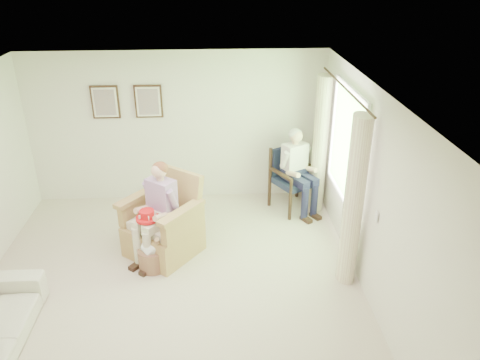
{
  "coord_description": "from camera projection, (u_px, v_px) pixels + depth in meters",
  "views": [
    {
      "loc": [
        0.6,
        -4.82,
        3.96
      ],
      "look_at": [
        0.96,
        1.18,
        1.05
      ],
      "focal_mm": 35.0,
      "sensor_mm": 36.0,
      "label": 1
    }
  ],
  "objects": [
    {
      "name": "red_hat",
      "position": [
        147.0,
        216.0,
        6.31
      ],
      "size": [
        0.31,
        0.31,
        0.14
      ],
      "color": "red",
      "rests_on": "person_wicker"
    },
    {
      "name": "curtain_left",
      "position": [
        353.0,
        203.0,
        5.85
      ],
      "size": [
        0.34,
        0.34,
        2.3
      ],
      "primitive_type": "cylinder",
      "color": "beige",
      "rests_on": "ground"
    },
    {
      "name": "right_wall",
      "position": [
        374.0,
        201.0,
        5.59
      ],
      "size": [
        0.04,
        5.5,
        2.6
      ],
      "primitive_type": "cube",
      "color": "silver",
      "rests_on": "ground"
    },
    {
      "name": "framed_print_left",
      "position": [
        105.0,
        102.0,
        7.62
      ],
      "size": [
        0.45,
        0.05,
        0.55
      ],
      "color": "#382114",
      "rests_on": "back_wall"
    },
    {
      "name": "person_wicker",
      "position": [
        160.0,
        206.0,
        6.42
      ],
      "size": [
        0.4,
        0.63,
        1.42
      ],
      "rotation": [
        0.0,
        0.0,
        -0.66
      ],
      "color": "beige",
      "rests_on": "ground"
    },
    {
      "name": "window",
      "position": [
        347.0,
        142.0,
        6.55
      ],
      "size": [
        0.13,
        2.5,
        1.63
      ],
      "color": "#2D6B23",
      "rests_on": "right_wall"
    },
    {
      "name": "curtain_right",
      "position": [
        320.0,
        145.0,
        7.61
      ],
      "size": [
        0.34,
        0.34,
        2.3
      ],
      "primitive_type": "cylinder",
      "color": "beige",
      "rests_on": "ground"
    },
    {
      "name": "wood_armchair",
      "position": [
        294.0,
        175.0,
        7.94
      ],
      "size": [
        0.67,
        0.63,
        1.04
      ],
      "rotation": [
        0.0,
        0.0,
        0.51
      ],
      "color": "black",
      "rests_on": "ground"
    },
    {
      "name": "hatbox",
      "position": [
        153.0,
        254.0,
        6.45
      ],
      "size": [
        0.5,
        0.5,
        0.59
      ],
      "color": "tan",
      "rests_on": "ground"
    },
    {
      "name": "floor",
      "position": [
        171.0,
        295.0,
        6.03
      ],
      "size": [
        5.5,
        5.5,
        0.0
      ],
      "primitive_type": "plane",
      "color": "beige",
      "rests_on": "ground"
    },
    {
      "name": "framed_print_right",
      "position": [
        148.0,
        101.0,
        7.66
      ],
      "size": [
        0.45,
        0.05,
        0.55
      ],
      "color": "#382114",
      "rests_on": "back_wall"
    },
    {
      "name": "wicker_armchair",
      "position": [
        163.0,
        229.0,
        6.76
      ],
      "size": [
        0.93,
        0.92,
        1.19
      ],
      "rotation": [
        0.0,
        0.0,
        -0.66
      ],
      "color": "tan",
      "rests_on": "ground"
    },
    {
      "name": "ceiling",
      "position": [
        155.0,
        98.0,
        4.89
      ],
      "size": [
        5.0,
        5.5,
        0.02
      ],
      "primitive_type": "cube",
      "color": "white",
      "rests_on": "back_wall"
    },
    {
      "name": "back_wall",
      "position": [
        178.0,
        128.0,
        7.93
      ],
      "size": [
        5.0,
        0.04,
        2.6
      ],
      "primitive_type": "cube",
      "color": "silver",
      "rests_on": "ground"
    },
    {
      "name": "person_dark",
      "position": [
        296.0,
        165.0,
        7.67
      ],
      "size": [
        0.4,
        0.63,
        1.4
      ],
      "rotation": [
        0.0,
        0.0,
        0.51
      ],
      "color": "#1C1B3D",
      "rests_on": "ground"
    }
  ]
}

